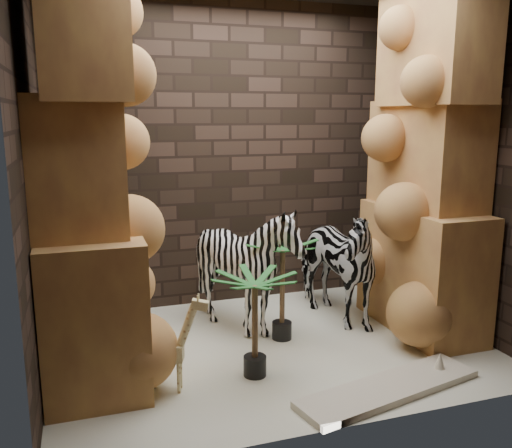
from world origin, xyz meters
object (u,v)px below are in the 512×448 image
object	(u,v)px
palm_back	(255,325)
giraffe_toy	(165,342)
zebra_left	(246,275)
palm_front	(282,290)
surfboard	(389,388)
zebra_right	(331,253)

from	to	relation	value
palm_back	giraffe_toy	bearing A→B (deg)	-178.38
zebra_left	palm_front	size ratio (longest dim) A/B	1.33
palm_front	surfboard	xyz separation A→B (m)	(0.39, -1.09, -0.42)
giraffe_toy	surfboard	xyz separation A→B (m)	(1.48, -0.51, -0.34)
zebra_left	palm_back	size ratio (longest dim) A/B	1.47
zebra_right	palm_back	world-z (taller)	zebra_right
giraffe_toy	palm_back	world-z (taller)	palm_back
zebra_left	palm_back	distance (m)	0.83
zebra_left	surfboard	xyz separation A→B (m)	(0.64, -1.32, -0.51)
palm_front	surfboard	size ratio (longest dim) A/B	0.62
zebra_right	zebra_left	xyz separation A→B (m)	(-0.83, -0.04, -0.12)
zebra_right	palm_back	distance (m)	1.34
zebra_right	palm_back	size ratio (longest dim) A/B	1.63
zebra_left	palm_front	distance (m)	0.35
palm_front	giraffe_toy	bearing A→B (deg)	-151.80
surfboard	palm_back	bearing A→B (deg)	134.84
palm_front	palm_back	distance (m)	0.71
giraffe_toy	surfboard	distance (m)	1.60
palm_back	surfboard	bearing A→B (deg)	-32.64
palm_front	zebra_right	bearing A→B (deg)	25.37
palm_front	surfboard	bearing A→B (deg)	-70.29
giraffe_toy	surfboard	world-z (taller)	giraffe_toy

